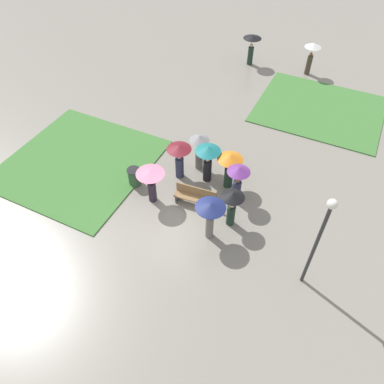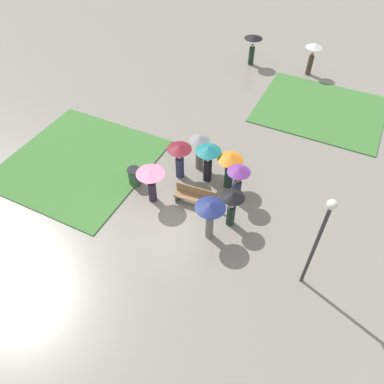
% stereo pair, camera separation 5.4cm
% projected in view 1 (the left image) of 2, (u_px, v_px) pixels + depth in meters
% --- Properties ---
extents(ground_plane, '(90.00, 90.00, 0.00)m').
position_uv_depth(ground_plane, '(176.00, 216.00, 15.58)').
color(ground_plane, gray).
extents(lawn_patch_near, '(6.51, 6.62, 0.06)m').
position_uv_depth(lawn_patch_near, '(79.00, 162.00, 17.84)').
color(lawn_patch_near, '#427A38').
rests_on(lawn_patch_near, ground_plane).
extents(lawn_patch_far, '(6.70, 5.74, 0.06)m').
position_uv_depth(lawn_patch_far, '(319.00, 109.00, 20.90)').
color(lawn_patch_far, '#427A38').
rests_on(lawn_patch_far, ground_plane).
extents(park_bench, '(1.79, 0.58, 0.90)m').
position_uv_depth(park_bench, '(195.00, 196.00, 15.71)').
color(park_bench, brown).
rests_on(park_bench, ground_plane).
extents(lamp_post, '(0.32, 0.32, 4.28)m').
position_uv_depth(lamp_post, '(320.00, 233.00, 11.51)').
color(lamp_post, '#2D2D30').
rests_on(lamp_post, ground_plane).
extents(trash_bin, '(0.60, 0.60, 0.85)m').
position_uv_depth(trash_bin, '(134.00, 177.00, 16.58)').
color(trash_bin, '#335638').
rests_on(trash_bin, ground_plane).
extents(crowd_person_navy, '(1.16, 1.16, 1.88)m').
position_uv_depth(crowd_person_navy, '(210.00, 212.00, 13.86)').
color(crowd_person_navy, slate).
rests_on(crowd_person_navy, ground_plane).
extents(crowd_person_teal, '(1.12, 1.12, 1.90)m').
position_uv_depth(crowd_person_teal, '(208.00, 157.00, 16.11)').
color(crowd_person_teal, black).
rests_on(crowd_person_teal, ground_plane).
extents(crowd_person_purple, '(0.96, 0.96, 1.92)m').
position_uv_depth(crowd_person_purple, '(238.00, 178.00, 15.26)').
color(crowd_person_purple, '#282D47').
rests_on(crowd_person_purple, ground_plane).
extents(crowd_person_grey, '(0.91, 0.91, 1.87)m').
position_uv_depth(crowd_person_grey, '(199.00, 146.00, 16.73)').
color(crowd_person_grey, slate).
rests_on(crowd_person_grey, ground_plane).
extents(crowd_person_pink, '(1.19, 1.19, 1.79)m').
position_uv_depth(crowd_person_pink, '(151.00, 177.00, 15.24)').
color(crowd_person_pink, '#2D2333').
rests_on(crowd_person_pink, ground_plane).
extents(crowd_person_maroon, '(1.09, 1.09, 1.79)m').
position_uv_depth(crowd_person_maroon, '(179.00, 156.00, 16.35)').
color(crowd_person_maroon, '#282D47').
rests_on(crowd_person_maroon, ground_plane).
extents(crowd_person_black, '(0.93, 0.93, 1.82)m').
position_uv_depth(crowd_person_black, '(232.00, 202.00, 14.40)').
color(crowd_person_black, '#1E3328').
rests_on(crowd_person_black, ground_plane).
extents(crowd_person_orange, '(1.11, 1.11, 1.82)m').
position_uv_depth(crowd_person_orange, '(230.00, 164.00, 15.87)').
color(crowd_person_orange, '#1E3328').
rests_on(crowd_person_orange, ground_plane).
extents(lone_walker_far_path, '(0.98, 0.98, 1.99)m').
position_uv_depth(lone_walker_far_path, '(312.00, 52.00, 22.62)').
color(lone_walker_far_path, '#47382D').
rests_on(lone_walker_far_path, ground_plane).
extents(lone_walker_mid_plaza, '(1.14, 1.14, 1.91)m').
position_uv_depth(lone_walker_mid_plaza, '(252.00, 44.00, 23.53)').
color(lone_walker_mid_plaza, '#1E3328').
rests_on(lone_walker_mid_plaza, ground_plane).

